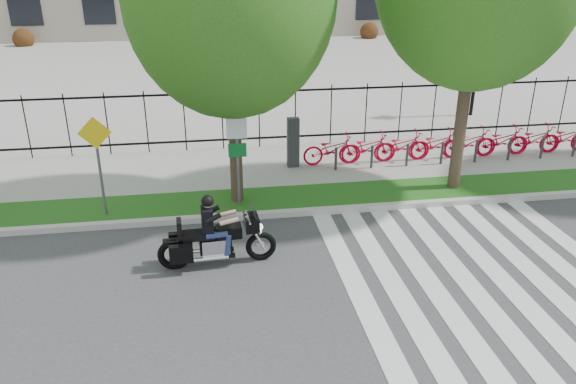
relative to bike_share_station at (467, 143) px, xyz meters
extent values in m
plane|color=#3A3A3C|center=(-7.52, -7.20, -0.62)|extent=(120.00, 120.00, 0.00)
cube|color=#BAB8AF|center=(-7.52, -3.10, -0.55)|extent=(60.00, 0.20, 0.15)
cube|color=#1E5715|center=(-7.52, -2.25, -0.55)|extent=(60.00, 1.50, 0.15)
cube|color=gray|center=(-7.52, 0.25, -0.55)|extent=(60.00, 3.50, 0.15)
cube|color=gray|center=(-7.52, 17.80, -0.57)|extent=(80.00, 34.00, 0.10)
cylinder|color=black|center=(2.48, 4.80, 1.38)|extent=(0.14, 0.14, 4.00)
cylinder|color=black|center=(2.48, 4.80, 3.28)|extent=(0.06, 0.70, 0.70)
sphere|color=white|center=(2.13, 4.80, 3.38)|extent=(0.36, 0.36, 0.36)
sphere|color=white|center=(2.83, 4.80, 3.38)|extent=(0.36, 0.36, 0.36)
cylinder|color=#3A2B1F|center=(-7.37, -2.25, 1.33)|extent=(0.32, 0.32, 3.61)
cylinder|color=#3A2B1F|center=(-1.40, -2.25, 1.57)|extent=(0.32, 0.32, 4.08)
cube|color=#2D2D33|center=(-5.52, 0.00, 0.28)|extent=(0.35, 0.25, 1.50)
imported|color=red|center=(-4.32, 0.00, 0.00)|extent=(1.78, 0.62, 0.94)
cylinder|color=#2D2D33|center=(-4.32, -0.50, -0.12)|extent=(0.08, 0.08, 0.70)
imported|color=red|center=(-3.22, 0.00, 0.00)|extent=(1.78, 0.62, 0.94)
cylinder|color=#2D2D33|center=(-3.22, -0.50, -0.12)|extent=(0.08, 0.08, 0.70)
imported|color=red|center=(-2.12, 0.00, 0.00)|extent=(1.78, 0.62, 0.94)
cylinder|color=#2D2D33|center=(-2.12, -0.50, -0.12)|extent=(0.08, 0.08, 0.70)
imported|color=red|center=(-1.02, 0.00, 0.00)|extent=(1.78, 0.62, 0.94)
cylinder|color=#2D2D33|center=(-1.02, -0.50, -0.12)|extent=(0.08, 0.08, 0.70)
imported|color=red|center=(0.08, 0.00, 0.00)|extent=(1.78, 0.62, 0.94)
cylinder|color=#2D2D33|center=(0.08, -0.50, -0.12)|extent=(0.08, 0.08, 0.70)
imported|color=red|center=(1.18, 0.00, 0.00)|extent=(1.78, 0.62, 0.94)
cylinder|color=#2D2D33|center=(1.18, -0.50, -0.12)|extent=(0.08, 0.08, 0.70)
imported|color=red|center=(2.28, 0.00, 0.00)|extent=(1.78, 0.62, 0.94)
cylinder|color=#2D2D33|center=(2.28, -0.50, -0.12)|extent=(0.08, 0.08, 0.70)
imported|color=red|center=(3.38, 0.00, 0.00)|extent=(1.78, 0.62, 0.94)
cylinder|color=#2D2D33|center=(3.38, -0.50, -0.12)|extent=(0.08, 0.08, 0.70)
cylinder|color=#59595B|center=(-7.34, -2.60, 0.78)|extent=(0.07, 0.07, 2.50)
cube|color=white|center=(-7.34, -2.64, 1.63)|extent=(0.50, 0.03, 0.60)
cube|color=#0C6626|center=(-7.34, -2.64, 1.03)|extent=(0.45, 0.03, 0.35)
cylinder|color=#59595B|center=(-10.64, -2.60, 0.73)|extent=(0.07, 0.07, 2.40)
cube|color=yellow|center=(-10.64, -2.64, 1.63)|extent=(0.78, 0.03, 0.78)
torus|color=black|center=(-7.07, -5.16, -0.29)|extent=(0.67, 0.15, 0.66)
torus|color=black|center=(-8.89, -5.25, -0.29)|extent=(0.71, 0.18, 0.70)
cube|color=black|center=(-7.26, -5.17, 0.29)|extent=(0.31, 0.54, 0.29)
cube|color=#26262B|center=(-7.19, -5.17, 0.51)|extent=(0.17, 0.49, 0.29)
cube|color=silver|center=(-8.02, -5.21, -0.19)|extent=(0.59, 0.35, 0.38)
cube|color=black|center=(-7.74, -5.19, 0.13)|extent=(0.54, 0.35, 0.25)
cube|color=black|center=(-8.36, -5.22, 0.11)|extent=(0.69, 0.38, 0.13)
cube|color=black|center=(-8.74, -5.24, 0.32)|extent=(0.11, 0.33, 0.33)
cube|color=black|center=(-8.73, -5.53, -0.14)|extent=(0.49, 0.18, 0.38)
cube|color=black|center=(-8.76, -4.95, -0.14)|extent=(0.49, 0.18, 0.38)
cube|color=black|center=(-8.17, -5.21, 0.45)|extent=(0.25, 0.39, 0.50)
sphere|color=tan|center=(-8.14, -5.21, 0.82)|extent=(0.22, 0.22, 0.22)
sphere|color=black|center=(-8.14, -5.21, 0.86)|extent=(0.26, 0.26, 0.26)
camera|label=1|loc=(-8.12, -15.70, 5.50)|focal=35.00mm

